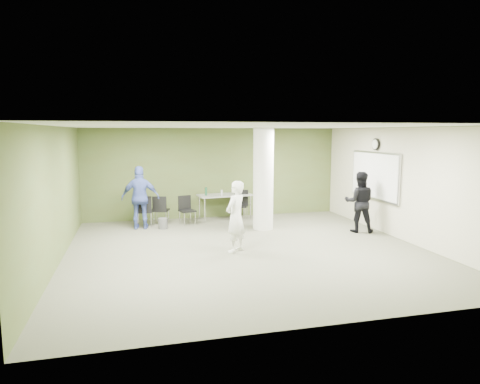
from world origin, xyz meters
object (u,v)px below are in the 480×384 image
object	(u,v)px
woman_white	(236,217)
man_black	(359,202)
folding_table	(224,196)
chair_back_left	(144,209)
man_blue	(140,198)

from	to	relation	value
woman_white	man_black	xyz separation A→B (m)	(3.68, 1.08, 0.01)
folding_table	chair_back_left	world-z (taller)	folding_table
chair_back_left	man_blue	distance (m)	0.46
folding_table	woman_white	bearing A→B (deg)	-105.38
woman_white	man_black	size ratio (longest dim) A/B	0.98
folding_table	man_blue	size ratio (longest dim) A/B	0.98
woman_white	man_black	distance (m)	3.84
chair_back_left	man_black	size ratio (longest dim) A/B	0.54
folding_table	chair_back_left	distance (m)	2.48
woman_white	man_blue	xyz separation A→B (m)	(-2.02, 2.89, 0.07)
folding_table	man_blue	world-z (taller)	man_blue
man_black	man_blue	world-z (taller)	man_blue
chair_back_left	woman_white	bearing A→B (deg)	126.25
man_black	woman_white	bearing A→B (deg)	39.84
chair_back_left	man_black	xyz separation A→B (m)	(5.60, -2.06, 0.30)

